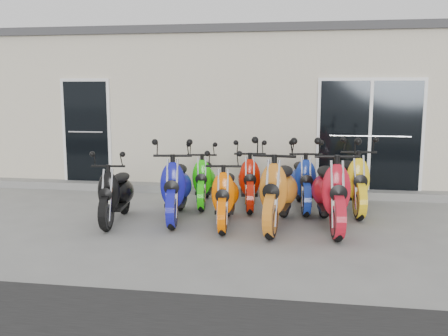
{
  "coord_description": "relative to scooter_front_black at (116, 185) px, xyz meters",
  "views": [
    {
      "loc": [
        1.36,
        -7.77,
        2.1
      ],
      "look_at": [
        0.0,
        0.6,
        0.75
      ],
      "focal_mm": 40.0,
      "sensor_mm": 36.0,
      "label": 1
    }
  ],
  "objects": [
    {
      "name": "ground",
      "position": [
        1.57,
        0.43,
        -0.59
      ],
      "size": [
        80.0,
        80.0,
        0.0
      ],
      "primitive_type": "plane",
      "color": "gray",
      "rests_on": "ground"
    },
    {
      "name": "building",
      "position": [
        1.57,
        5.63,
        1.01
      ],
      "size": [
        14.0,
        6.0,
        3.2
      ],
      "primitive_type": "cube",
      "color": "beige",
      "rests_on": "ground"
    },
    {
      "name": "roof_cap",
      "position": [
        1.57,
        5.63,
        2.69
      ],
      "size": [
        14.2,
        6.2,
        0.16
      ],
      "primitive_type": "cube",
      "color": "#3F3F42",
      "rests_on": "building"
    },
    {
      "name": "front_step",
      "position": [
        1.57,
        2.45,
        -0.52
      ],
      "size": [
        14.0,
        0.4,
        0.15
      ],
      "primitive_type": "cube",
      "color": "gray",
      "rests_on": "ground"
    },
    {
      "name": "door_left",
      "position": [
        -1.63,
        2.6,
        0.67
      ],
      "size": [
        1.07,
        0.08,
        2.22
      ],
      "primitive_type": "cube",
      "color": "black",
      "rests_on": "front_step"
    },
    {
      "name": "door_right",
      "position": [
        4.17,
        2.6,
        0.67
      ],
      "size": [
        2.02,
        0.08,
        2.22
      ],
      "primitive_type": "cube",
      "color": "black",
      "rests_on": "front_step"
    },
    {
      "name": "scooter_front_black",
      "position": [
        0.0,
        0.0,
        0.0
      ],
      "size": [
        0.75,
        1.66,
        1.19
      ],
      "primitive_type": null,
      "rotation": [
        0.0,
        0.0,
        0.11
      ],
      "color": "black",
      "rests_on": "ground"
    },
    {
      "name": "scooter_front_blue",
      "position": [
        0.9,
        0.32,
        0.09
      ],
      "size": [
        0.94,
        1.92,
        1.36
      ],
      "primitive_type": null,
      "rotation": [
        0.0,
        0.0,
        0.15
      ],
      "color": "#14169E",
      "rests_on": "ground"
    },
    {
      "name": "scooter_front_orange_a",
      "position": [
        1.74,
        0.1,
        0.02
      ],
      "size": [
        0.74,
        1.7,
        1.22
      ],
      "primitive_type": null,
      "rotation": [
        0.0,
        0.0,
        0.09
      ],
      "color": "#FF6500",
      "rests_on": "ground"
    },
    {
      "name": "scooter_front_orange_b",
      "position": [
        2.56,
        0.11,
        0.13
      ],
      "size": [
        0.91,
        2.01,
        1.44
      ],
      "primitive_type": null,
      "rotation": [
        0.0,
        0.0,
        -0.11
      ],
      "color": "orange",
      "rests_on": "ground"
    },
    {
      "name": "scooter_front_red",
      "position": [
        3.33,
        0.16,
        0.13
      ],
      "size": [
        0.91,
        2.01,
        1.44
      ],
      "primitive_type": null,
      "rotation": [
        0.0,
        0.0,
        0.11
      ],
      "color": "red",
      "rests_on": "ground"
    },
    {
      "name": "scooter_back_green",
      "position": [
        1.13,
        1.42,
        0.0
      ],
      "size": [
        0.78,
        1.68,
        1.2
      ],
      "primitive_type": null,
      "rotation": [
        0.0,
        0.0,
        0.12
      ],
      "color": "#22E20B",
      "rests_on": "ground"
    },
    {
      "name": "scooter_back_red",
      "position": [
        1.97,
        1.38,
        0.03
      ],
      "size": [
        0.83,
        1.76,
        1.25
      ],
      "primitive_type": null,
      "rotation": [
        0.0,
        0.0,
        0.13
      ],
      "color": "red",
      "rests_on": "ground"
    },
    {
      "name": "scooter_back_blue",
      "position": [
        2.91,
        1.37,
        0.04
      ],
      "size": [
        0.8,
        1.78,
        1.27
      ],
      "primitive_type": null,
      "rotation": [
        0.0,
        0.0,
        0.11
      ],
      "color": "#15319D",
      "rests_on": "ground"
    },
    {
      "name": "scooter_back_yellow",
      "position": [
        3.75,
        1.32,
        0.08
      ],
      "size": [
        0.86,
        1.88,
        1.34
      ],
      "primitive_type": null,
      "rotation": [
        0.0,
        0.0,
        0.11
      ],
      "color": "yellow",
      "rests_on": "ground"
    }
  ]
}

